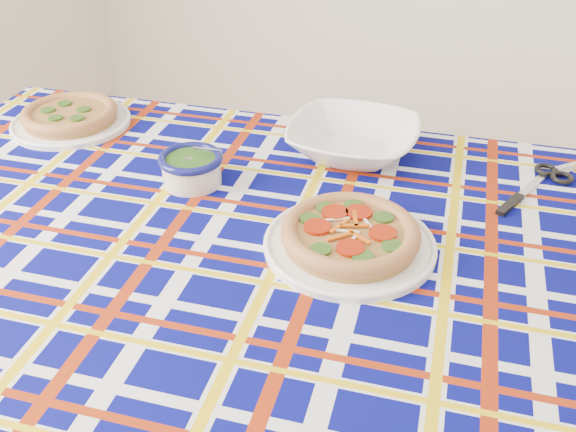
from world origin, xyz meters
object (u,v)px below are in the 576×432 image
at_px(dining_table, 252,265).
at_px(main_focaccia_plate, 350,234).
at_px(pesto_bowl, 191,166).
at_px(serving_bowl, 353,139).

distance_m(dining_table, main_focaccia_plate, 0.20).
relative_size(pesto_bowl, serving_bowl, 0.46).
bearing_deg(dining_table, main_focaccia_plate, -0.58).
relative_size(main_focaccia_plate, pesto_bowl, 2.37).
relative_size(dining_table, serving_bowl, 6.07).
bearing_deg(pesto_bowl, dining_table, -29.88).
xyz_separation_m(dining_table, serving_bowl, (0.06, 0.35, 0.11)).
relative_size(dining_table, main_focaccia_plate, 5.55).
bearing_deg(main_focaccia_plate, pesto_bowl, 167.41).
relative_size(main_focaccia_plate, serving_bowl, 1.09).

